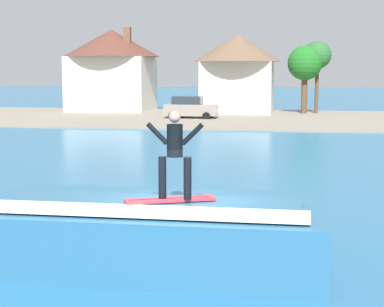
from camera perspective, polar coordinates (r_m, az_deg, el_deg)
The scene contains 10 objects.
ground_plane at distance 13.87m, azimuth -0.98°, elevation -9.83°, with size 260.00×260.00×0.00m, color #286795.
wave_crest at distance 14.01m, azimuth -3.30°, elevation -6.79°, with size 7.18×3.73×1.43m.
surfboard at distance 13.36m, azimuth -1.91°, elevation -4.01°, with size 1.83×1.09×0.06m.
surfer at distance 13.14m, azimuth -1.50°, elevation 0.33°, with size 1.17×0.32×1.78m.
shoreline_bank at distance 53.26m, azimuth 6.99°, elevation 3.00°, with size 120.00×20.52×0.11m.
car_near_shore at distance 53.08m, azimuth -0.14°, elevation 4.01°, with size 4.19×2.23×1.86m.
house_with_chimney at distance 62.99m, azimuth -6.97°, elevation 7.57°, with size 9.11×9.11×7.81m.
house_small_cottage at distance 59.11m, azimuth 3.95°, elevation 7.45°, with size 7.74×7.74×7.07m.
tree_tall_bare at distance 59.72m, azimuth 10.81°, elevation 8.30°, with size 2.46×2.46×6.48m.
tree_short_bushy at distance 59.15m, azimuth 9.75°, elevation 7.65°, with size 3.04×3.04×6.06m.
Camera 1 is at (2.45, -13.02, 4.11)m, focal length 61.57 mm.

